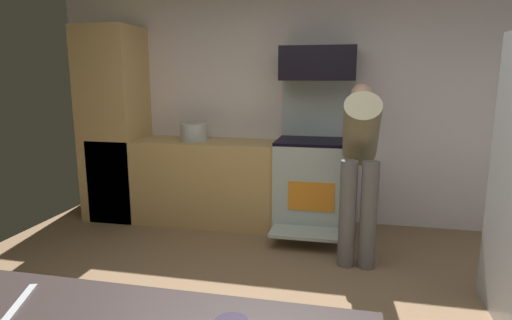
{
  "coord_description": "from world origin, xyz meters",
  "views": [
    {
      "loc": [
        0.63,
        -2.25,
        1.56
      ],
      "look_at": [
        0.07,
        0.3,
        1.05
      ],
      "focal_mm": 29.55,
      "sensor_mm": 36.0,
      "label": 1
    }
  ],
  "objects_px": {
    "oven_range": "(314,182)",
    "microwave": "(318,64)",
    "person_cook": "(360,156)",
    "stock_pot": "(194,132)"
  },
  "relations": [
    {
      "from": "person_cook",
      "to": "oven_range",
      "type": "bearing_deg",
      "value": 123.86
    },
    {
      "from": "microwave",
      "to": "person_cook",
      "type": "relative_size",
      "value": 0.49
    },
    {
      "from": "oven_range",
      "to": "person_cook",
      "type": "bearing_deg",
      "value": -56.14
    },
    {
      "from": "oven_range",
      "to": "stock_pot",
      "type": "bearing_deg",
      "value": 179.46
    },
    {
      "from": "person_cook",
      "to": "stock_pot",
      "type": "xyz_separation_m",
      "value": [
        -1.71,
        0.64,
        0.08
      ]
    },
    {
      "from": "oven_range",
      "to": "person_cook",
      "type": "xyz_separation_m",
      "value": [
        0.42,
        -0.63,
        0.4
      ]
    },
    {
      "from": "stock_pot",
      "to": "person_cook",
      "type": "bearing_deg",
      "value": -20.58
    },
    {
      "from": "oven_range",
      "to": "microwave",
      "type": "bearing_deg",
      "value": 90.0
    },
    {
      "from": "person_cook",
      "to": "stock_pot",
      "type": "bearing_deg",
      "value": 159.42
    },
    {
      "from": "microwave",
      "to": "stock_pot",
      "type": "height_order",
      "value": "microwave"
    }
  ]
}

